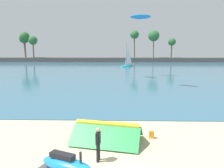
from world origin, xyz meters
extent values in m
cube|color=#386B84|center=(0.00, 66.65, 0.03)|extent=(220.00, 116.30, 0.06)
cube|color=#514C47|center=(0.00, 84.79, 0.90)|extent=(109.17, 6.00, 1.80)
cylinder|color=brown|center=(14.44, 84.41, 6.18)|extent=(0.58, 0.64, 8.77)
sphere|color=#2D6633|center=(14.44, 84.41, 10.55)|extent=(4.48, 4.48, 4.48)
cylinder|color=brown|center=(6.87, 86.35, 6.47)|extent=(0.72, 0.67, 9.37)
sphere|color=#2D6633|center=(6.87, 86.35, 11.15)|extent=(3.53, 3.53, 3.53)
cylinder|color=brown|center=(21.84, 84.69, 4.97)|extent=(0.48, 0.68, 6.36)
sphere|color=#2D6633|center=(21.84, 84.69, 8.14)|extent=(3.09, 3.09, 3.09)
cylinder|color=brown|center=(-34.35, 83.22, 5.26)|extent=(0.63, 0.87, 6.95)
sphere|color=#2D6633|center=(-34.35, 83.22, 8.72)|extent=(3.59, 3.59, 3.59)
cylinder|color=brown|center=(-39.12, 86.05, 5.71)|extent=(0.72, 0.61, 7.84)
sphere|color=#2D6633|center=(-39.12, 86.05, 9.62)|extent=(4.05, 4.05, 4.05)
cylinder|color=brown|center=(-38.22, 84.58, 6.08)|extent=(0.72, 0.87, 8.58)
sphere|color=#2D6633|center=(-38.22, 84.58, 10.36)|extent=(3.82, 3.82, 3.82)
cube|color=green|center=(-0.25, 5.42, 0.54)|extent=(4.04, 1.95, 0.96)
cube|color=green|center=(-0.53, 4.09, 0.54)|extent=(4.04, 1.95, 0.96)
cylinder|color=yellow|center=(-0.39, 4.75, 1.09)|extent=(3.66, 1.02, 0.27)
cylinder|color=black|center=(-2.18, 1.78, 0.16)|extent=(0.33, 0.22, 0.32)
ellipsoid|color=#1E84C6|center=(-1.90, 1.05, 0.56)|extent=(2.54, 1.72, 0.56)
cube|color=black|center=(-2.08, 1.13, 0.94)|extent=(1.15, 0.77, 0.20)
cylinder|color=black|center=(-1.26, 0.77, 1.06)|extent=(0.10, 0.10, 0.44)
cylinder|color=black|center=(-0.72, 2.38, 0.43)|extent=(0.15, 0.15, 0.86)
cylinder|color=black|center=(-0.70, 2.59, 0.43)|extent=(0.15, 0.15, 0.86)
cube|color=black|center=(-0.71, 2.48, 1.15)|extent=(0.23, 0.35, 0.58)
sphere|color=tan|center=(-0.71, 2.48, 1.56)|extent=(0.21, 0.21, 0.21)
cylinder|color=black|center=(-0.73, 2.26, 1.11)|extent=(0.09, 0.09, 0.50)
cylinder|color=black|center=(-0.69, 2.71, 1.11)|extent=(0.09, 0.09, 0.50)
cube|color=orange|center=(2.26, 5.33, 0.22)|extent=(0.33, 0.24, 0.44)
cube|color=orange|center=(2.28, 5.46, 0.12)|extent=(0.23, 0.11, 0.20)
ellipsoid|color=teal|center=(2.75, 58.97, 0.06)|extent=(4.79, 4.77, 1.04)
cylinder|color=gray|center=(2.57, 58.79, 3.83)|extent=(0.16, 0.16, 6.50)
pyramid|color=white|center=(3.20, 59.41, 3.34)|extent=(1.77, 1.76, 5.52)
ellipsoid|color=#237FD1|center=(4.32, 35.48, 11.24)|extent=(3.95, 1.95, 1.10)
camera|label=1|loc=(0.23, -7.49, 5.32)|focal=35.76mm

